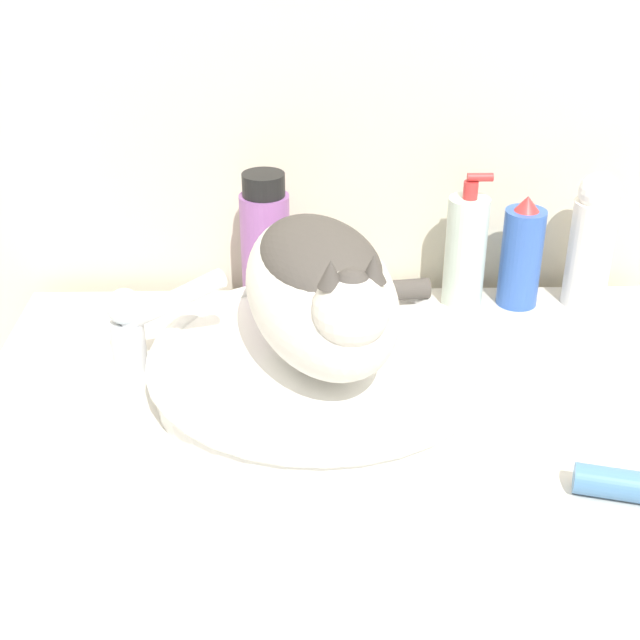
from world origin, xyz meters
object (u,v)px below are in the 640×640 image
soap_pump_bottle (466,251)px  spray_bottle_trigger (521,255)px  cat (322,288)px  mouthwash_bottle (265,245)px  faucet (139,322)px  lotion_bottle_white (592,240)px

soap_pump_bottle → spray_bottle_trigger: 0.08m
cat → mouthwash_bottle: (-0.07, 0.23, -0.04)m
cat → soap_pump_bottle: (0.21, 0.23, -0.06)m
faucet → lotion_bottle_white: bearing=27.0°
soap_pump_bottle → lotion_bottle_white: same height
faucet → spray_bottle_trigger: bearing=29.8°
lotion_bottle_white → spray_bottle_trigger: 0.10m
lotion_bottle_white → mouthwash_bottle: mouthwash_bottle is taller
lotion_bottle_white → mouthwash_bottle: (-0.47, -0.00, -0.00)m
spray_bottle_trigger → soap_pump_bottle: bearing=180.0°
lotion_bottle_white → mouthwash_bottle: bearing=-180.0°
faucet → spray_bottle_trigger: size_ratio=0.94×
soap_pump_bottle → mouthwash_bottle: (-0.29, -0.00, 0.01)m
lotion_bottle_white → cat: bearing=-150.0°
lotion_bottle_white → mouthwash_bottle: 0.47m
cat → spray_bottle_trigger: (0.29, 0.23, -0.06)m
cat → mouthwash_bottle: bearing=-175.6°
faucet → soap_pump_bottle: (0.44, 0.18, 0.01)m
soap_pump_bottle → spray_bottle_trigger: soap_pump_bottle is taller
soap_pump_bottle → cat: bearing=-133.1°
lotion_bottle_white → spray_bottle_trigger: (-0.10, -0.00, -0.02)m
mouthwash_bottle → soap_pump_bottle: bearing=0.0°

